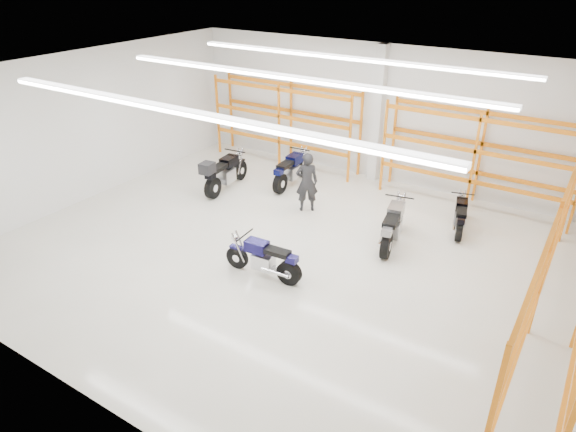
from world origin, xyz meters
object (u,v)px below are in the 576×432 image
Objects in this scene: motorcycle_back_a at (223,174)px; motorcycle_back_b at (290,171)px; motorcycle_main at (266,260)px; standing_man at (307,182)px; motorcycle_back_c at (392,227)px; structural_column at (378,115)px; motorcycle_back_d at (460,217)px.

motorcycle_back_b is (1.61, 1.54, -0.08)m from motorcycle_back_a.
motorcycle_back_a is at bearing 139.91° from motorcycle_main.
standing_man reaches higher than motorcycle_back_a.
motorcycle_main is 0.89× the size of motorcycle_back_c.
motorcycle_back_b is 0.98× the size of motorcycle_back_c.
structural_column is (-2.30, 3.94, 1.71)m from motorcycle_back_c.
structural_column reaches higher than standing_man.
structural_column is (-3.60, 2.20, 1.81)m from motorcycle_back_d.
motorcycle_back_b is 0.51× the size of structural_column.
motorcycle_back_a reaches higher than motorcycle_back_c.
standing_man reaches higher than motorcycle_back_b.
motorcycle_main is 5.54m from motorcycle_back_b.
standing_man is 3.68m from structural_column.
motorcycle_back_c is at bearing -23.30° from motorcycle_back_b.
structural_column reaches higher than motorcycle_main.
motorcycle_back_b is 1.95m from standing_man.
standing_man reaches higher than motorcycle_main.
motorcycle_back_a is 1.32× the size of motorcycle_back_d.
structural_column reaches higher than motorcycle_back_b.
motorcycle_back_d is (7.29, 1.39, -0.17)m from motorcycle_back_a.
motorcycle_back_b is 3.40m from structural_column.
motorcycle_back_c is 3.06m from standing_man.
standing_man is (-2.98, 0.58, 0.38)m from motorcycle_back_c.
motorcycle_back_b is at bearing 178.47° from motorcycle_back_d.
motorcycle_back_d is at bearing 53.25° from motorcycle_back_c.
motorcycle_back_a reaches higher than motorcycle_back_d.
structural_column is at bearing 92.99° from motorcycle_main.
motorcycle_back_a is 1.08× the size of motorcycle_back_b.
motorcycle_back_a is at bearing -32.42° from standing_man.
motorcycle_back_a is 6.01m from motorcycle_back_c.
motorcycle_back_b reaches higher than motorcycle_back_d.
motorcycle_back_b is (-2.45, 4.97, 0.05)m from motorcycle_main.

